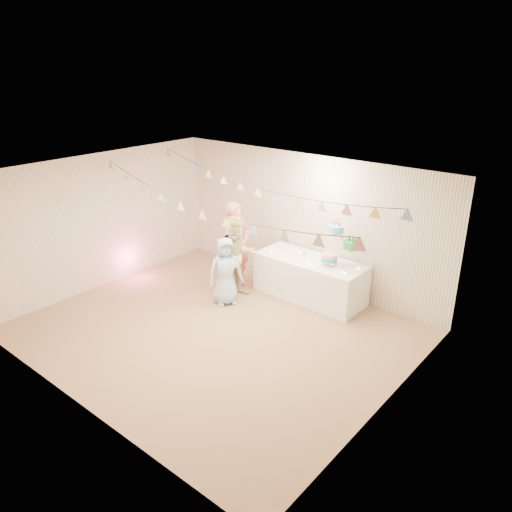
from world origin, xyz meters
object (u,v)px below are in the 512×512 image
Objects in this scene: cake_stand at (339,247)px; person_adult_b at (237,257)px; table at (310,279)px; person_child at (226,271)px; person_adult_a at (236,246)px.

person_adult_b reaches higher than cake_stand.
table is 1.63× the size of person_child.
person_adult_a is at bearing -159.82° from table.
cake_stand is 1.89m from person_adult_b.
table is 1.31× the size of person_adult_b.
person_adult_a is 0.76m from person_child.
person_adult_a reaches higher than person_child.
person_child is at bearing -132.49° from table.
person_adult_a is 1.36× the size of person_child.
table is 1.55m from person_adult_a.
table is 1.20× the size of person_adult_a.
person_child is at bearing -143.09° from cake_stand.
person_adult_b is (-1.10, -0.81, 0.40)m from table.
person_adult_a is 1.09× the size of person_adult_b.
cake_stand is at bearing 5.19° from table.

